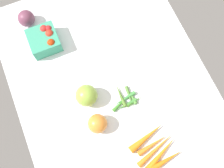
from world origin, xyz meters
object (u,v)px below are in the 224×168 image
(berry_basket, at_px, (45,40))
(red_onion_center, at_px, (26,18))
(carrot_bunch, at_px, (156,149))
(heirloom_tomato_green, at_px, (87,95))
(heirloom_tomato_orange, at_px, (98,124))
(okra_pile, at_px, (126,99))

(berry_basket, relative_size, red_onion_center, 1.68)
(carrot_bunch, height_order, berry_basket, berry_basket)
(heirloom_tomato_green, xyz_separation_m, heirloom_tomato_orange, (0.11, -0.00, -0.01))
(heirloom_tomato_orange, xyz_separation_m, red_onion_center, (-0.52, -0.11, -0.00))
(heirloom_tomato_green, height_order, heirloom_tomato_orange, heirloom_tomato_green)
(berry_basket, bearing_deg, red_onion_center, -162.38)
(carrot_bunch, height_order, heirloom_tomato_orange, heirloom_tomato_orange)
(heirloom_tomato_green, bearing_deg, okra_pile, 64.60)
(heirloom_tomato_orange, distance_m, red_onion_center, 0.54)
(carrot_bunch, bearing_deg, red_onion_center, -158.33)
(okra_pile, bearing_deg, red_onion_center, -152.46)
(carrot_bunch, height_order, heirloom_tomato_green, heirloom_tomato_green)
(berry_basket, bearing_deg, carrot_bunch, 22.54)
(carrot_bunch, distance_m, berry_basket, 0.61)
(heirloom_tomato_green, bearing_deg, red_onion_center, -164.71)
(berry_basket, relative_size, heirloom_tomato_orange, 1.60)
(berry_basket, distance_m, red_onion_center, 0.13)
(heirloom_tomato_orange, bearing_deg, berry_basket, -169.89)
(carrot_bunch, height_order, red_onion_center, red_onion_center)
(berry_basket, bearing_deg, okra_pile, 30.74)
(heirloom_tomato_green, height_order, red_onion_center, heirloom_tomato_green)
(heirloom_tomato_green, relative_size, heirloom_tomato_orange, 1.16)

